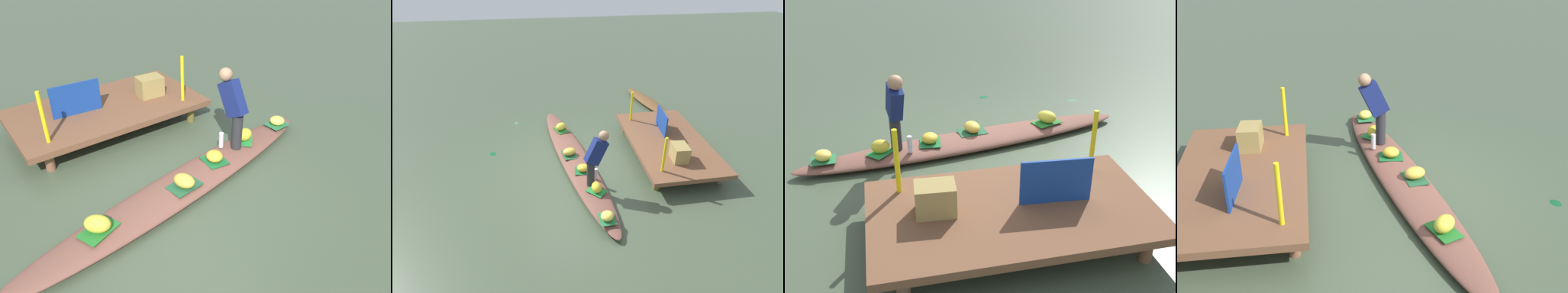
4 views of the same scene
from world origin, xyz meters
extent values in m
plane|color=#43513B|center=(0.00, 0.00, 0.00)|extent=(40.00, 40.00, 0.00)
cube|color=brown|center=(-0.03, 2.30, 0.34)|extent=(3.20, 1.80, 0.10)
cylinder|color=brown|center=(-1.31, 1.58, 0.15)|extent=(0.14, 0.14, 0.29)
cylinder|color=brown|center=(1.25, 1.58, 0.15)|extent=(0.14, 0.14, 0.29)
cylinder|color=brown|center=(-1.31, 3.02, 0.15)|extent=(0.14, 0.14, 0.29)
cylinder|color=brown|center=(1.25, 3.02, 0.15)|extent=(0.14, 0.14, 0.29)
ellipsoid|color=brown|center=(0.00, 0.00, 0.09)|extent=(5.28, 1.56, 0.18)
cube|color=#215534|center=(-0.08, -0.12, 0.19)|extent=(0.47, 0.35, 0.01)
ellipsoid|color=gold|center=(-0.08, -0.12, 0.27)|extent=(0.31, 0.36, 0.17)
cube|color=#26863C|center=(1.35, 0.27, 0.19)|extent=(0.44, 0.44, 0.01)
ellipsoid|color=yellow|center=(1.35, 0.27, 0.29)|extent=(0.27, 0.21, 0.20)
cube|color=#237128|center=(-1.34, -0.21, 0.19)|extent=(0.51, 0.42, 0.01)
ellipsoid|color=gold|center=(-1.34, -0.21, 0.29)|extent=(0.38, 0.38, 0.20)
cube|color=#277141|center=(2.14, 0.32, 0.19)|extent=(0.35, 0.31, 0.01)
ellipsoid|color=#F9DB52|center=(2.14, 0.32, 0.26)|extent=(0.33, 0.33, 0.15)
cube|color=#19642F|center=(0.61, 0.10, 0.19)|extent=(0.35, 0.39, 0.01)
ellipsoid|color=gold|center=(0.61, 0.10, 0.26)|extent=(0.30, 0.31, 0.15)
cylinder|color=#28282D|center=(1.11, 0.19, 0.46)|extent=(0.16, 0.16, 0.55)
cube|color=navy|center=(1.09, 0.30, 0.97)|extent=(0.26, 0.50, 0.59)
sphere|color=#9E7556|center=(1.06, 0.45, 1.29)|extent=(0.20, 0.20, 0.20)
cylinder|color=silver|center=(0.93, 0.33, 0.31)|extent=(0.07, 0.07, 0.25)
cube|color=navy|center=(-0.53, 2.30, 0.66)|extent=(0.82, 0.09, 0.54)
cylinder|color=yellow|center=(-1.23, 1.70, 0.79)|extent=(0.06, 0.06, 0.80)
cylinder|color=yellow|center=(1.17, 1.70, 0.79)|extent=(0.06, 0.06, 0.80)
cube|color=#9C8549|center=(0.81, 2.21, 0.57)|extent=(0.46, 0.35, 0.35)
camera|label=1|loc=(-2.35, -3.43, 3.35)|focal=35.27mm
camera|label=2|loc=(6.15, -0.69, 4.27)|focal=28.77mm
camera|label=3|loc=(1.29, 6.55, 3.45)|focal=44.24mm
camera|label=4|loc=(-5.91, 1.28, 3.72)|focal=44.52mm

